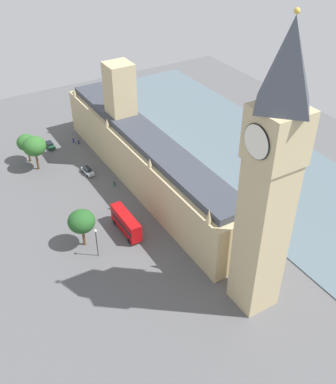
% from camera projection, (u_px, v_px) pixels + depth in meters
% --- Properties ---
extents(ground_plane, '(145.06, 145.06, 0.00)m').
position_uv_depth(ground_plane, '(141.00, 185.00, 115.95)').
color(ground_plane, '#565659').
extents(river_thames, '(37.59, 130.55, 0.25)m').
position_uv_depth(river_thames, '(240.00, 152.00, 129.36)').
color(river_thames, slate).
rests_on(river_thames, ground).
extents(parliament_building, '(11.33, 75.06, 27.47)m').
position_uv_depth(parliament_building, '(144.00, 155.00, 113.28)').
color(parliament_building, tan).
rests_on(parliament_building, ground).
extents(clock_tower, '(7.70, 7.70, 52.29)m').
position_uv_depth(clock_tower, '(270.00, 180.00, 69.43)').
color(clock_tower, tan).
rests_on(clock_tower, ground).
extents(car_dark_green_opposite_hall, '(2.04, 4.34, 1.74)m').
position_uv_depth(car_dark_green_opposite_hall, '(50.00, 145.00, 130.94)').
color(car_dark_green_opposite_hall, '#19472D').
rests_on(car_dark_green_opposite_hall, ground).
extents(car_silver_trailing, '(2.07, 4.79, 1.74)m').
position_uv_depth(car_silver_trailing, '(88.00, 171.00, 119.65)').
color(car_silver_trailing, '#B7B7BC').
rests_on(car_silver_trailing, ground).
extents(double_decker_bus_far_end, '(2.66, 10.50, 4.75)m').
position_uv_depth(double_decker_bus_far_end, '(126.00, 222.00, 99.35)').
color(double_decker_bus_far_end, '#B20C0F').
rests_on(double_decker_bus_far_end, ground).
extents(pedestrian_midblock, '(0.55, 0.44, 1.55)m').
position_uv_depth(pedestrian_midblock, '(79.00, 142.00, 132.90)').
color(pedestrian_midblock, navy).
rests_on(pedestrian_midblock, ground).
extents(pedestrian_corner, '(0.68, 0.60, 1.72)m').
position_uv_depth(pedestrian_corner, '(114.00, 183.00, 115.14)').
color(pedestrian_corner, '#336B60').
rests_on(pedestrian_corner, ground).
extents(pedestrian_leading, '(0.61, 0.68, 1.64)m').
position_uv_depth(pedestrian_leading, '(73.00, 140.00, 133.60)').
color(pedestrian_leading, navy).
rests_on(pedestrian_leading, ground).
extents(plane_tree_under_trees, '(5.76, 5.76, 8.85)m').
position_uv_depth(plane_tree_under_trees, '(81.00, 221.00, 93.73)').
color(plane_tree_under_trees, brown).
rests_on(plane_tree_under_trees, ground).
extents(plane_tree_by_river_gate, '(6.12, 6.12, 9.68)m').
position_uv_depth(plane_tree_by_river_gate, '(34.00, 146.00, 118.00)').
color(plane_tree_by_river_gate, brown).
rests_on(plane_tree_by_river_gate, ground).
extents(plane_tree_kerbside, '(5.26, 5.26, 8.15)m').
position_uv_depth(plane_tree_kerbside, '(27.00, 143.00, 121.96)').
color(plane_tree_kerbside, brown).
rests_on(plane_tree_kerbside, ground).
extents(street_lamp_near_tower, '(0.56, 0.56, 7.03)m').
position_uv_depth(street_lamp_near_tower, '(96.00, 238.00, 91.81)').
color(street_lamp_near_tower, black).
rests_on(street_lamp_near_tower, ground).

